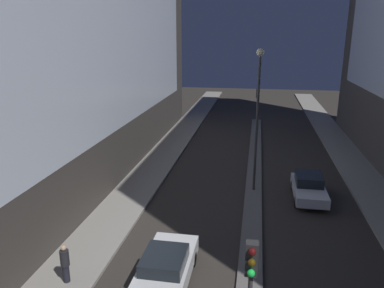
{
  "coord_description": "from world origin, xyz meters",
  "views": [
    {
      "loc": [
        -0.06,
        -5.44,
        9.78
      ],
      "look_at": [
        -4.47,
        19.72,
        2.3
      ],
      "focal_mm": 35.0,
      "sensor_mm": 36.0,
      "label": 1
    }
  ],
  "objects": [
    {
      "name": "car_left_lane",
      "position": [
        -3.35,
        7.26,
        0.78
      ],
      "size": [
        1.95,
        4.38,
        1.53
      ],
      "color": "silver",
      "rests_on": "ground"
    },
    {
      "name": "pedestrian_on_left_sidewalk",
      "position": [
        -7.31,
        6.49,
        1.02
      ],
      "size": [
        0.36,
        0.36,
        1.64
      ],
      "color": "black",
      "rests_on": "sidewalk_left"
    },
    {
      "name": "street_lamp",
      "position": [
        0.0,
        17.34,
        5.85
      ],
      "size": [
        0.47,
        0.47,
        8.89
      ],
      "color": "#383838",
      "rests_on": "median_strip"
    },
    {
      "name": "building_left",
      "position": [
        -11.92,
        19.1,
        11.28
      ],
      "size": [
        6.01,
        38.21,
        22.55
      ],
      "color": "#423D38",
      "rests_on": "ground"
    },
    {
      "name": "median_strip",
      "position": [
        0.0,
        19.76,
        0.07
      ],
      "size": [
        1.05,
        37.51,
        0.14
      ],
      "color": "#66605B",
      "rests_on": "ground"
    },
    {
      "name": "traffic_light_near",
      "position": [
        0.0,
        2.8,
        3.61
      ],
      "size": [
        0.32,
        0.42,
        4.73
      ],
      "color": "#383838",
      "rests_on": "median_strip"
    },
    {
      "name": "traffic_light_mid",
      "position": [
        0.0,
        30.71,
        3.61
      ],
      "size": [
        0.32,
        0.42,
        4.73
      ],
      "color": "#383838",
      "rests_on": "median_strip"
    },
    {
      "name": "car_right_lane",
      "position": [
        3.35,
        16.86,
        0.75
      ],
      "size": [
        1.85,
        4.25,
        1.48
      ],
      "color": "silver",
      "rests_on": "ground"
    }
  ]
}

